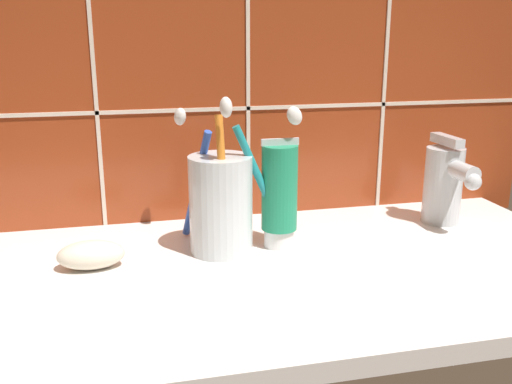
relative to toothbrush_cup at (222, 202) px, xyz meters
The scene contains 6 objects.
sink_counter 10.08cm from the toothbrush_cup, 56.41° to the right, with size 78.47×38.21×2.00cm, color white.
tile_wall_backsplash 20.03cm from the toothbrush_cup, 73.39° to the left, with size 88.47×1.72×44.86cm.
toothbrush_cup is the anchor object (origin of this frame).
toothpaste_tube 6.95cm from the toothbrush_cup, ahead, with size 4.46×4.24×13.18cm.
sink_faucet 30.83cm from the toothbrush_cup, ahead, with size 5.03×10.36×11.85cm.
soap_bar 15.60cm from the toothbrush_cup, behind, with size 7.25×4.16×3.10cm, color silver.
Camera 1 is at (-14.42, -56.26, 27.17)cm, focal length 40.00 mm.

